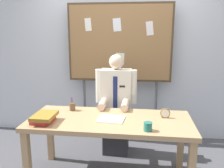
# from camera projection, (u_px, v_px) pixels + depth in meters

# --- Properties ---
(back_wall) EXTENTS (6.40, 0.08, 2.70)m
(back_wall) POSITION_uv_depth(u_px,v_px,m) (121.00, 52.00, 3.70)
(back_wall) COLOR silver
(back_wall) RESTS_ON ground_plane
(desk) EXTENTS (1.78, 0.76, 0.72)m
(desk) POSITION_uv_depth(u_px,v_px,m) (110.00, 126.00, 2.62)
(desk) COLOR tan
(desk) RESTS_ON ground_plane
(person) EXTENTS (0.55, 0.56, 1.37)m
(person) POSITION_uv_depth(u_px,v_px,m) (116.00, 109.00, 3.22)
(person) COLOR #2D2D33
(person) RESTS_ON ground_plane
(bulletin_board) EXTENTS (1.53, 0.09, 2.07)m
(bulletin_board) POSITION_uv_depth(u_px,v_px,m) (120.00, 44.00, 3.48)
(bulletin_board) COLOR #4C3823
(bulletin_board) RESTS_ON ground_plane
(book_stack) EXTENTS (0.23, 0.30, 0.09)m
(book_stack) POSITION_uv_depth(u_px,v_px,m) (44.00, 118.00, 2.49)
(book_stack) COLOR #B22D2D
(book_stack) RESTS_ON desk
(open_notebook) EXTENTS (0.30, 0.26, 0.01)m
(open_notebook) POSITION_uv_depth(u_px,v_px,m) (111.00, 119.00, 2.58)
(open_notebook) COLOR white
(open_notebook) RESTS_ON desk
(desk_clock) EXTENTS (0.11, 0.04, 0.11)m
(desk_clock) POSITION_uv_depth(u_px,v_px,m) (165.00, 114.00, 2.62)
(desk_clock) COLOR olive
(desk_clock) RESTS_ON desk
(coffee_mug) EXTENTS (0.08, 0.08, 0.09)m
(coffee_mug) POSITION_uv_depth(u_px,v_px,m) (148.00, 126.00, 2.28)
(coffee_mug) COLOR #267266
(coffee_mug) RESTS_ON desk
(pen_holder) EXTENTS (0.07, 0.07, 0.16)m
(pen_holder) POSITION_uv_depth(u_px,v_px,m) (72.00, 107.00, 2.87)
(pen_holder) COLOR brown
(pen_holder) RESTS_ON desk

